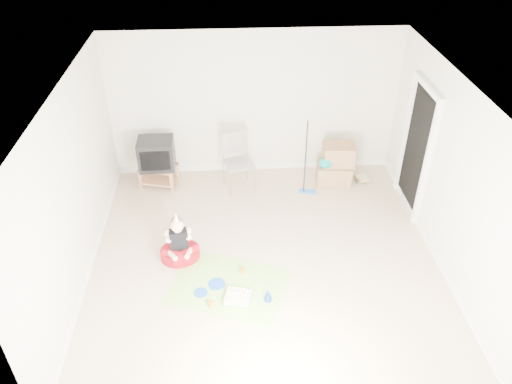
{
  "coord_description": "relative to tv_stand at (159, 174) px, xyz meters",
  "views": [
    {
      "loc": [
        -0.46,
        -5.44,
        4.93
      ],
      "look_at": [
        -0.1,
        0.4,
        0.9
      ],
      "focal_mm": 35.0,
      "sensor_mm": 36.0,
      "label": 1
    }
  ],
  "objects": [
    {
      "name": "blue_plate_near",
      "position": [
        1.01,
        -2.52,
        -0.23
      ],
      "size": [
        0.28,
        0.28,
        0.01
      ],
      "primitive_type": "cylinder",
      "rotation": [
        0.0,
        0.0,
        -0.25
      ],
      "color": "blue",
      "rests_on": "party_mat"
    },
    {
      "name": "crt_tv",
      "position": [
        0.0,
        0.0,
        0.41
      ],
      "size": [
        0.61,
        0.51,
        0.52
      ],
      "primitive_type": "cube",
      "rotation": [
        0.0,
        0.0,
        0.02
      ],
      "color": "black",
      "rests_on": "tv_stand"
    },
    {
      "name": "blue_party_hat",
      "position": [
        1.69,
        -2.85,
        -0.14
      ],
      "size": [
        0.17,
        0.17,
        0.18
      ],
      "primitive_type": "cone",
      "rotation": [
        0.0,
        0.0,
        -0.53
      ],
      "color": "#183BA9",
      "rests_on": "party_mat"
    },
    {
      "name": "ground",
      "position": [
        1.7,
        -2.02,
        -0.24
      ],
      "size": [
        5.0,
        5.0,
        0.0
      ],
      "primitive_type": "plane",
      "color": "#CEB294",
      "rests_on": "ground"
    },
    {
      "name": "cardboard_boxes",
      "position": [
        3.09,
        -0.1,
        0.12
      ],
      "size": [
        0.64,
        0.51,
        0.76
      ],
      "color": "#99724A",
      "rests_on": "ground"
    },
    {
      "name": "tv_stand",
      "position": [
        0.0,
        0.0,
        0.0
      ],
      "size": [
        0.7,
        0.53,
        0.39
      ],
      "color": "#A26D49",
      "rests_on": "ground"
    },
    {
      "name": "seated_woman",
      "position": [
        0.48,
        -1.93,
        -0.06
      ],
      "size": [
        0.65,
        0.65,
        0.82
      ],
      "color": "#9F0E19",
      "rests_on": "ground"
    },
    {
      "name": "blue_plate_far",
      "position": [
        0.79,
        -2.67,
        -0.23
      ],
      "size": [
        0.26,
        0.26,
        0.01
      ],
      "primitive_type": "cylinder",
      "rotation": [
        0.0,
        0.0,
        -0.66
      ],
      "color": "blue",
      "rests_on": "party_mat"
    },
    {
      "name": "folding_chair",
      "position": [
        1.4,
        -0.18,
        0.28
      ],
      "size": [
        0.59,
        0.57,
        1.06
      ],
      "color": "#9C9BA1",
      "rests_on": "ground"
    },
    {
      "name": "orange_cup_near",
      "position": [
        1.37,
        -2.31,
        -0.19
      ],
      "size": [
        0.1,
        0.1,
        0.08
      ],
      "primitive_type": "cylinder",
      "rotation": [
        0.0,
        0.0,
        -0.74
      ],
      "color": "orange",
      "rests_on": "party_mat"
    },
    {
      "name": "doorway_recess",
      "position": [
        4.18,
        -0.82,
        0.79
      ],
      "size": [
        0.02,
        0.9,
        2.05
      ],
      "primitive_type": "cube",
      "color": "black",
      "rests_on": "ground"
    },
    {
      "name": "floor_mop",
      "position": [
        2.57,
        -0.38,
        0.02
      ],
      "size": [
        0.31,
        0.4,
        1.2
      ],
      "color": "blue",
      "rests_on": "ground"
    },
    {
      "name": "party_mat",
      "position": [
        1.17,
        -2.56,
        -0.23
      ],
      "size": [
        1.81,
        1.55,
        0.01
      ],
      "primitive_type": "cube",
      "rotation": [
        0.0,
        0.0,
        -0.34
      ],
      "color": "#E32F75",
      "rests_on": "ground"
    },
    {
      "name": "orange_cup_far",
      "position": [
        0.94,
        -2.92,
        -0.19
      ],
      "size": [
        0.11,
        0.11,
        0.09
      ],
      "primitive_type": "cylinder",
      "rotation": [
        0.0,
        0.0,
        -0.49
      ],
      "color": "orange",
      "rests_on": "party_mat"
    },
    {
      "name": "book_pile",
      "position": [
        3.6,
        -0.06,
        -0.2
      ],
      "size": [
        0.21,
        0.26,
        0.08
      ],
      "color": "#236A34",
      "rests_on": "ground"
    },
    {
      "name": "birthday_cake",
      "position": [
        1.29,
        -2.83,
        -0.19
      ],
      "size": [
        0.38,
        0.33,
        0.15
      ],
      "color": "silver",
      "rests_on": "party_mat"
    }
  ]
}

